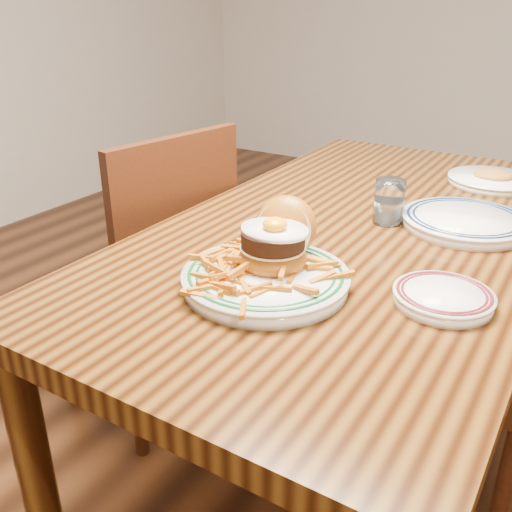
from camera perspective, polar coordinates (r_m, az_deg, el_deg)
The scene contains 8 objects.
floor at distance 1.82m, azimuth 8.70°, elevation -19.36°, with size 6.00×6.00×0.00m, color black.
table at distance 1.44m, azimuth 10.35°, elevation -0.04°, with size 0.85×1.60×0.75m.
chair_left at distance 1.74m, azimuth -10.06°, elevation -1.68°, with size 0.50×0.50×0.93m.
main_plate at distance 1.08m, azimuth 1.33°, elevation -0.76°, with size 0.32×0.33×0.15m.
side_plate at distance 1.07m, azimuth 18.23°, elevation -3.88°, with size 0.18×0.18×0.03m.
rear_plate at distance 1.44m, azimuth 20.17°, elevation 3.32°, with size 0.29×0.29×0.03m.
water_glass at distance 1.41m, azimuth 13.15°, elevation 5.07°, with size 0.07×0.07×0.11m.
far_plate at distance 1.81m, azimuth 22.54°, elevation 7.06°, with size 0.25×0.25×0.04m.
Camera 1 is at (0.46, -1.23, 1.25)m, focal length 40.00 mm.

